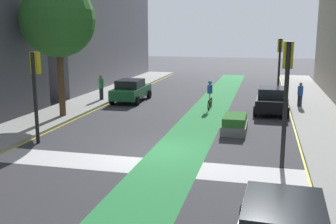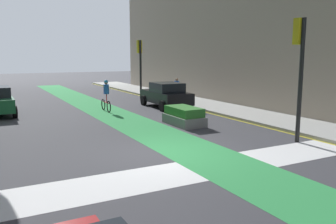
{
  "view_description": "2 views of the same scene",
  "coord_description": "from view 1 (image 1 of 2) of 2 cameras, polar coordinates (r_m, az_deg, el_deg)",
  "views": [
    {
      "loc": [
        4.33,
        -15.65,
        4.95
      ],
      "look_at": [
        0.12,
        1.85,
        1.28
      ],
      "focal_mm": 42.94,
      "sensor_mm": 36.0,
      "label": 1
    },
    {
      "loc": [
        -5.2,
        -10.09,
        3.22
      ],
      "look_at": [
        0.8,
        1.28,
        1.15
      ],
      "focal_mm": 37.32,
      "sensor_mm": 36.0,
      "label": 2
    }
  ],
  "objects": [
    {
      "name": "curb_stripe_left",
      "position": [
        19.39,
        -19.26,
        -3.92
      ],
      "size": [
        0.16,
        60.0,
        0.01
      ],
      "primitive_type": "cube",
      "color": "yellow",
      "rests_on": "ground_plane"
    },
    {
      "name": "crosswalk_band",
      "position": [
        15.15,
        -3.88,
        -7.57
      ],
      "size": [
        12.0,
        1.8,
        0.01
      ],
      "primitive_type": "cube",
      "color": "silver",
      "rests_on": "ground_plane"
    },
    {
      "name": "traffic_signal_near_left",
      "position": [
        18.48,
        -18.29,
        4.38
      ],
      "size": [
        0.35,
        0.52,
        4.04
      ],
      "color": "black",
      "rests_on": "ground_plane"
    },
    {
      "name": "street_tree_near",
      "position": [
        23.37,
        -15.35,
        12.46
      ],
      "size": [
        4.12,
        4.12,
        7.43
      ],
      "color": "brown",
      "rests_on": "sidewalk_left"
    },
    {
      "name": "bike_lane_paint",
      "position": [
        16.74,
        1.51,
        -5.67
      ],
      "size": [
        2.4,
        60.0,
        0.01
      ],
      "primitive_type": "cube",
      "color": "#2D8C47",
      "rests_on": "ground_plane"
    },
    {
      "name": "car_green_left_far",
      "position": [
        28.48,
        -5.29,
        3.1
      ],
      "size": [
        2.04,
        4.21,
        1.57
      ],
      "color": "#196033",
      "rests_on": "ground_plane"
    },
    {
      "name": "car_black_right_far",
      "position": [
        25.24,
        14.56,
        1.69
      ],
      "size": [
        2.13,
        4.25,
        1.57
      ],
      "color": "black",
      "rests_on": "ground_plane"
    },
    {
      "name": "pedestrian_sidewalk_right_a",
      "position": [
        27.04,
        18.25,
        2.39
      ],
      "size": [
        0.34,
        0.34,
        1.55
      ],
      "color": "#262638",
      "rests_on": "sidewalk_right"
    },
    {
      "name": "median_planter",
      "position": [
        20.08,
        9.43,
        -1.73
      ],
      "size": [
        1.19,
        2.22,
        0.85
      ],
      "color": "slate",
      "rests_on": "ground_plane"
    },
    {
      "name": "traffic_signal_far_right",
      "position": [
        30.14,
        15.56,
        7.51
      ],
      "size": [
        0.35,
        0.52,
        4.37
      ],
      "color": "black",
      "rests_on": "ground_plane"
    },
    {
      "name": "curb_stripe_right",
      "position": [
        16.49,
        18.82,
        -6.57
      ],
      "size": [
        0.16,
        60.0,
        0.01
      ],
      "primitive_type": "cube",
      "color": "yellow",
      "rests_on": "ground_plane"
    },
    {
      "name": "traffic_signal_near_right",
      "position": [
        14.88,
        16.5,
        4.26
      ],
      "size": [
        0.35,
        0.52,
        4.57
      ],
      "color": "black",
      "rests_on": "ground_plane"
    },
    {
      "name": "pedestrian_sidewalk_left_a",
      "position": [
        28.67,
        -9.47,
        3.53
      ],
      "size": [
        0.34,
        0.34,
        1.74
      ],
      "color": "#262638",
      "rests_on": "sidewalk_left"
    },
    {
      "name": "cyclist_in_lane",
      "position": [
        25.6,
        5.97,
        2.51
      ],
      "size": [
        0.32,
        1.73,
        1.86
      ],
      "color": "black",
      "rests_on": "ground_plane"
    },
    {
      "name": "ground_plane",
      "position": [
        16.97,
        -1.86,
        -5.44
      ],
      "size": [
        120.0,
        120.0,
        0.0
      ],
      "primitive_type": "plane",
      "color": "#38383D"
    }
  ]
}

